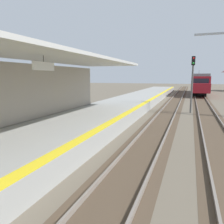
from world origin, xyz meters
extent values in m
cube|color=#999993|center=(-2.50, 16.00, 0.45)|extent=(5.00, 80.00, 0.90)
cube|color=yellow|center=(-0.25, 16.00, 0.90)|extent=(0.50, 80.00, 0.01)
cube|color=white|center=(-2.20, 8.36, 3.82)|extent=(0.08, 1.40, 0.36)
cylinder|color=#333333|center=(-2.20, 8.36, 4.14)|extent=(0.03, 0.03, 0.27)
cube|color=#4C3D2D|center=(1.90, 20.00, 0.00)|extent=(2.34, 120.00, 0.01)
cube|color=slate|center=(1.18, 20.00, 0.08)|extent=(0.08, 120.00, 0.15)
cube|color=slate|center=(2.62, 20.00, 0.08)|extent=(0.08, 120.00, 0.15)
cube|color=#4C3D2D|center=(5.30, 20.00, 0.00)|extent=(2.34, 120.00, 0.01)
cube|color=slate|center=(4.58, 20.00, 0.08)|extent=(0.08, 120.00, 0.15)
cube|color=slate|center=(6.02, 20.00, 0.08)|extent=(0.08, 120.00, 0.15)
cube|color=maroon|center=(5.30, 46.87, 2.07)|extent=(2.90, 18.00, 2.70)
cube|color=slate|center=(5.30, 46.87, 3.64)|extent=(2.67, 18.00, 0.44)
cube|color=black|center=(5.30, 37.85, 2.48)|extent=(2.32, 0.06, 1.21)
cube|color=maroon|center=(5.30, 37.07, 1.60)|extent=(2.78, 1.60, 1.49)
cube|color=black|center=(6.76, 46.87, 2.48)|extent=(0.04, 15.84, 0.86)
cylinder|color=#333333|center=(5.30, 50.47, 4.31)|extent=(0.06, 0.06, 0.90)
cube|color=black|center=(5.30, 41.02, 0.36)|extent=(2.17, 2.20, 0.72)
cube|color=black|center=(5.30, 52.72, 0.36)|extent=(2.17, 2.20, 0.72)
cylinder|color=#4C4C4C|center=(3.90, 21.88, 2.20)|extent=(0.16, 0.16, 4.40)
cube|color=black|center=(3.90, 21.88, 4.80)|extent=(0.32, 0.24, 0.80)
sphere|color=red|center=(3.90, 21.74, 5.02)|extent=(0.16, 0.16, 0.16)
sphere|color=green|center=(3.90, 21.74, 4.58)|extent=(0.16, 0.16, 0.16)
camera|label=1|loc=(3.78, 0.44, 3.38)|focal=34.72mm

